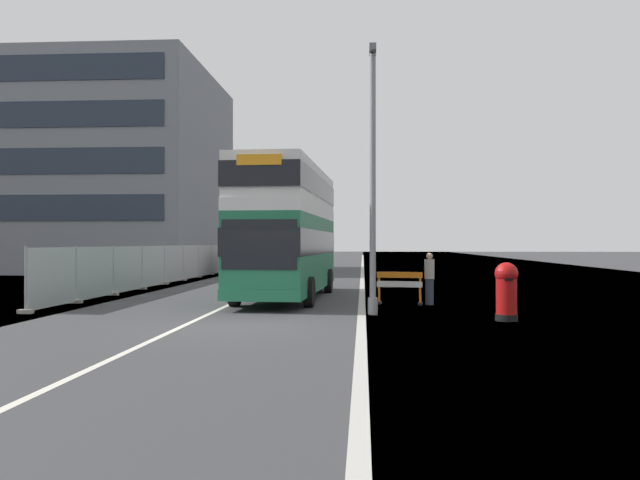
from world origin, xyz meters
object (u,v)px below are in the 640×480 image
lamppost_foreground (373,188)px  roadworks_barrier (400,284)px  car_receding_mid (263,257)px  pedestrian_at_kerb (429,279)px  red_pillar_postbox (506,289)px  double_decker_bus (288,229)px  car_oncoming_near (250,260)px

lamppost_foreground → roadworks_barrier: size_ratio=4.95×
lamppost_foreground → car_receding_mid: size_ratio=1.72×
roadworks_barrier → pedestrian_at_kerb: (1.01, -0.05, 0.21)m
car_receding_mid → pedestrian_at_kerb: car_receding_mid is taller
lamppost_foreground → car_receding_mid: lamppost_foreground is taller
car_receding_mid → pedestrian_at_kerb: (9.77, -26.14, -0.18)m
red_pillar_postbox → roadworks_barrier: red_pillar_postbox is taller
double_decker_bus → pedestrian_at_kerb: size_ratio=6.17×
car_oncoming_near → pedestrian_at_kerb: size_ratio=2.40×
roadworks_barrier → pedestrian_at_kerb: 1.03m
double_decker_bus → car_receding_mid: (-4.67, 23.92, -1.54)m
double_decker_bus → red_pillar_postbox: (6.71, -6.72, -1.75)m
lamppost_foreground → car_oncoming_near: (-7.67, 23.28, -2.73)m
roadworks_barrier → car_oncoming_near: bearing=113.4°
car_receding_mid → roadworks_barrier: bearing=-71.4°
car_oncoming_near → pedestrian_at_kerb: bearing=-64.3°
roadworks_barrier → car_receding_mid: (-8.76, 26.09, 0.39)m
roadworks_barrier → car_oncoming_near: (-8.64, 19.99, 0.29)m
car_oncoming_near → car_receding_mid: car_receding_mid is taller
lamppost_foreground → red_pillar_postbox: (3.58, -1.27, -2.85)m
roadworks_barrier → pedestrian_at_kerb: pedestrian_at_kerb is taller
car_receding_mid → red_pillar_postbox: bearing=-69.6°
lamppost_foreground → car_oncoming_near: 24.66m
roadworks_barrier → red_pillar_postbox: bearing=-60.1°
double_decker_bus → roadworks_barrier: 5.01m
red_pillar_postbox → car_receding_mid: (-11.38, 30.64, 0.21)m
red_pillar_postbox → pedestrian_at_kerb: bearing=109.7°
pedestrian_at_kerb → car_receding_mid: bearing=110.5°
car_oncoming_near → red_pillar_postbox: bearing=-65.4°
double_decker_bus → roadworks_barrier: double_decker_bus is taller
red_pillar_postbox → car_receding_mid: car_receding_mid is taller
red_pillar_postbox → pedestrian_at_kerb: pedestrian_at_kerb is taller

